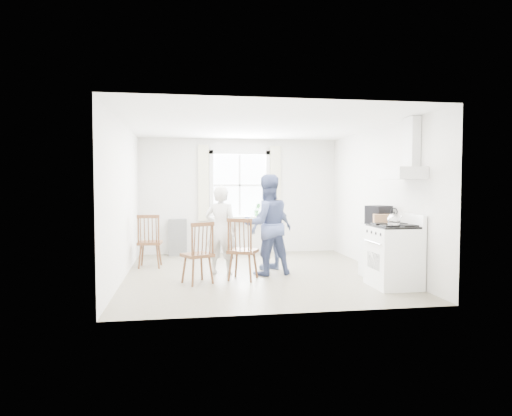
{
  "coord_description": "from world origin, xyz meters",
  "views": [
    {
      "loc": [
        -1.25,
        -7.85,
        1.57
      ],
      "look_at": [
        0.02,
        0.2,
        1.15
      ],
      "focal_mm": 32.0,
      "sensor_mm": 36.0,
      "label": 1
    }
  ],
  "objects_px": {
    "windsor_chair_b": "(241,242)",
    "person_mid": "(267,225)",
    "gas_stove": "(394,256)",
    "stereo_stack": "(379,215)",
    "windsor_chair_a": "(149,235)",
    "windsor_chair_c": "(201,246)",
    "low_cabinet": "(379,251)",
    "person_right": "(272,230)",
    "person_left": "(221,230)"
  },
  "relations": [
    {
      "from": "windsor_chair_b",
      "to": "person_mid",
      "type": "xyz_separation_m",
      "value": [
        0.51,
        0.45,
        0.24
      ]
    },
    {
      "from": "gas_stove",
      "to": "person_mid",
      "type": "bearing_deg",
      "value": 144.39
    },
    {
      "from": "person_mid",
      "to": "windsor_chair_b",
      "type": "bearing_deg",
      "value": 31.86
    },
    {
      "from": "stereo_stack",
      "to": "windsor_chair_a",
      "type": "bearing_deg",
      "value": 159.92
    },
    {
      "from": "windsor_chair_a",
      "to": "person_mid",
      "type": "xyz_separation_m",
      "value": [
        2.07,
        -0.94,
        0.25
      ]
    },
    {
      "from": "windsor_chair_c",
      "to": "person_mid",
      "type": "relative_size",
      "value": 0.57
    },
    {
      "from": "gas_stove",
      "to": "stereo_stack",
      "type": "relative_size",
      "value": 2.5
    },
    {
      "from": "stereo_stack",
      "to": "windsor_chair_b",
      "type": "xyz_separation_m",
      "value": [
        -2.34,
        0.03,
        -0.42
      ]
    },
    {
      "from": "low_cabinet",
      "to": "stereo_stack",
      "type": "height_order",
      "value": "stereo_stack"
    },
    {
      "from": "gas_stove",
      "to": "windsor_chair_a",
      "type": "relative_size",
      "value": 1.1
    },
    {
      "from": "low_cabinet",
      "to": "person_mid",
      "type": "xyz_separation_m",
      "value": [
        -1.81,
        0.55,
        0.42
      ]
    },
    {
      "from": "stereo_stack",
      "to": "windsor_chair_b",
      "type": "relative_size",
      "value": 0.43
    },
    {
      "from": "low_cabinet",
      "to": "stereo_stack",
      "type": "xyz_separation_m",
      "value": [
        0.01,
        0.06,
        0.61
      ]
    },
    {
      "from": "windsor_chair_c",
      "to": "person_right",
      "type": "xyz_separation_m",
      "value": [
        1.33,
        1.04,
        0.14
      ]
    },
    {
      "from": "gas_stove",
      "to": "low_cabinet",
      "type": "distance_m",
      "value": 0.7
    },
    {
      "from": "stereo_stack",
      "to": "person_mid",
      "type": "relative_size",
      "value": 0.26
    },
    {
      "from": "windsor_chair_b",
      "to": "windsor_chair_c",
      "type": "bearing_deg",
      "value": -165.72
    },
    {
      "from": "stereo_stack",
      "to": "person_right",
      "type": "xyz_separation_m",
      "value": [
        -1.67,
        0.91,
        -0.31
      ]
    },
    {
      "from": "low_cabinet",
      "to": "stereo_stack",
      "type": "relative_size",
      "value": 2.01
    },
    {
      "from": "gas_stove",
      "to": "stereo_stack",
      "type": "height_order",
      "value": "stereo_stack"
    },
    {
      "from": "gas_stove",
      "to": "person_left",
      "type": "bearing_deg",
      "value": 151.36
    },
    {
      "from": "low_cabinet",
      "to": "person_mid",
      "type": "bearing_deg",
      "value": 163.16
    },
    {
      "from": "stereo_stack",
      "to": "low_cabinet",
      "type": "bearing_deg",
      "value": -103.17
    },
    {
      "from": "low_cabinet",
      "to": "windsor_chair_c",
      "type": "height_order",
      "value": "windsor_chair_c"
    },
    {
      "from": "person_mid",
      "to": "person_right",
      "type": "height_order",
      "value": "person_mid"
    },
    {
      "from": "person_left",
      "to": "low_cabinet",
      "type": "bearing_deg",
      "value": -174.35
    },
    {
      "from": "person_left",
      "to": "person_right",
      "type": "xyz_separation_m",
      "value": [
        0.95,
        0.28,
        -0.03
      ]
    },
    {
      "from": "windsor_chair_b",
      "to": "windsor_chair_a",
      "type": "bearing_deg",
      "value": 138.21
    },
    {
      "from": "low_cabinet",
      "to": "person_mid",
      "type": "distance_m",
      "value": 1.94
    },
    {
      "from": "gas_stove",
      "to": "person_right",
      "type": "bearing_deg",
      "value": 133.48
    },
    {
      "from": "stereo_stack",
      "to": "person_left",
      "type": "distance_m",
      "value": 2.71
    },
    {
      "from": "windsor_chair_b",
      "to": "person_left",
      "type": "distance_m",
      "value": 0.67
    },
    {
      "from": "windsor_chair_b",
      "to": "person_left",
      "type": "xyz_separation_m",
      "value": [
        -0.28,
        0.59,
        0.14
      ]
    },
    {
      "from": "low_cabinet",
      "to": "gas_stove",
      "type": "bearing_deg",
      "value": -95.68
    },
    {
      "from": "low_cabinet",
      "to": "person_left",
      "type": "relative_size",
      "value": 0.58
    },
    {
      "from": "stereo_stack",
      "to": "person_left",
      "type": "xyz_separation_m",
      "value": [
        -2.62,
        0.62,
        -0.28
      ]
    },
    {
      "from": "windsor_chair_c",
      "to": "windsor_chair_a",
      "type": "bearing_deg",
      "value": 120.07
    },
    {
      "from": "low_cabinet",
      "to": "windsor_chair_a",
      "type": "bearing_deg",
      "value": 159.03
    },
    {
      "from": "person_left",
      "to": "person_right",
      "type": "bearing_deg",
      "value": -142.98
    },
    {
      "from": "person_mid",
      "to": "windsor_chair_a",
      "type": "bearing_deg",
      "value": -34.02
    },
    {
      "from": "windsor_chair_a",
      "to": "windsor_chair_b",
      "type": "distance_m",
      "value": 2.09
    },
    {
      "from": "windsor_chair_a",
      "to": "windsor_chair_b",
      "type": "bearing_deg",
      "value": -41.79
    },
    {
      "from": "gas_stove",
      "to": "person_left",
      "type": "xyz_separation_m",
      "value": [
        -2.53,
        1.38,
        0.29
      ]
    },
    {
      "from": "windsor_chair_a",
      "to": "windsor_chair_c",
      "type": "relative_size",
      "value": 1.02
    },
    {
      "from": "windsor_chair_a",
      "to": "person_left",
      "type": "distance_m",
      "value": 1.52
    },
    {
      "from": "person_left",
      "to": "person_mid",
      "type": "height_order",
      "value": "person_mid"
    },
    {
      "from": "low_cabinet",
      "to": "windsor_chair_b",
      "type": "bearing_deg",
      "value": 177.66
    },
    {
      "from": "low_cabinet",
      "to": "windsor_chair_b",
      "type": "xyz_separation_m",
      "value": [
        -2.33,
        0.1,
        0.18
      ]
    },
    {
      "from": "stereo_stack",
      "to": "person_right",
      "type": "relative_size",
      "value": 0.3
    },
    {
      "from": "windsor_chair_a",
      "to": "person_right",
      "type": "bearing_deg",
      "value": -13.12
    }
  ]
}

